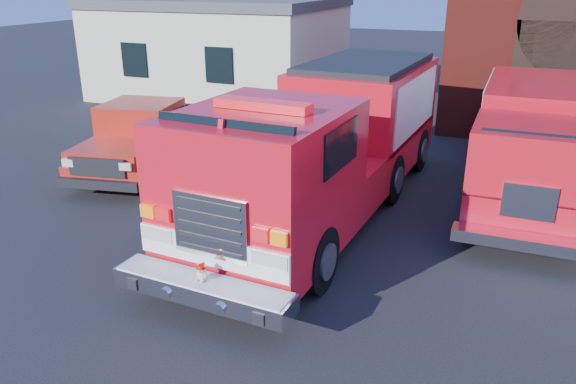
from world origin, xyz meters
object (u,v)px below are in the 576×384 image
at_px(side_building, 222,46).
at_px(pickup_truck, 147,135).
at_px(fire_engine, 329,142).
at_px(secondary_truck, 532,139).

bearing_deg(side_building, pickup_truck, -73.59).
bearing_deg(pickup_truck, fire_engine, -11.55).
xyz_separation_m(side_building, pickup_truck, (3.11, -10.58, -1.28)).
bearing_deg(pickup_truck, secondary_truck, 9.14).
bearing_deg(fire_engine, secondary_truck, 33.16).
bearing_deg(side_building, secondary_truck, -33.51).
xyz_separation_m(fire_engine, secondary_truck, (4.40, 2.88, -0.23)).
bearing_deg(pickup_truck, side_building, 106.41).
bearing_deg(secondary_truck, side_building, 146.49).
xyz_separation_m(fire_engine, pickup_truck, (-5.94, 1.21, -0.77)).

